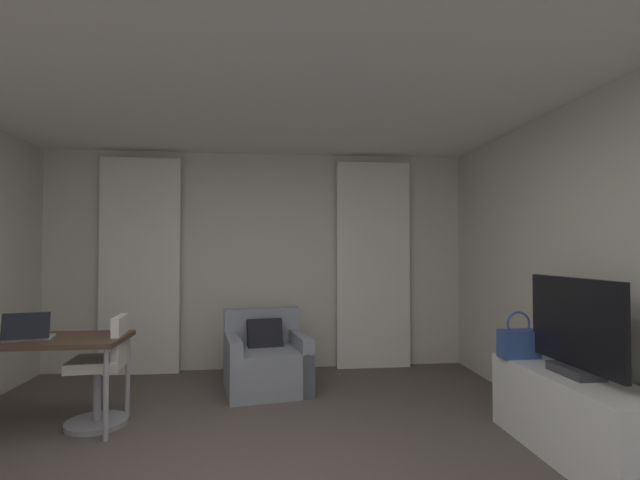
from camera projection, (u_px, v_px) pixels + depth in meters
name	position (u px, v px, depth m)	size (l,w,h in m)	color
wall_window	(260.00, 260.00, 5.47)	(5.12, 0.06, 2.60)	beige
ceiling	(245.00, 32.00, 2.49)	(5.12, 6.12, 0.06)	white
curtain_left_panel	(140.00, 265.00, 5.20)	(0.90, 0.06, 2.50)	silver
curtain_right_panel	(373.00, 265.00, 5.48)	(0.90, 0.06, 2.50)	silver
armchair	(266.00, 362.00, 4.58)	(0.93, 0.91, 0.79)	gray
desk	(34.00, 346.00, 3.55)	(1.37, 0.60, 0.73)	#4C3828
desk_chair	(103.00, 376.00, 3.66)	(0.48, 0.48, 0.88)	gray
laptop	(28.00, 334.00, 3.47)	(0.37, 0.31, 0.22)	#ADADB2
tv_console	(575.00, 416.00, 3.07)	(0.47, 1.39, 0.57)	white
tv_flatscreen	(575.00, 330.00, 3.07)	(0.20, 0.93, 0.66)	#333338
handbag_primary	(519.00, 343.00, 3.56)	(0.30, 0.14, 0.37)	#335193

